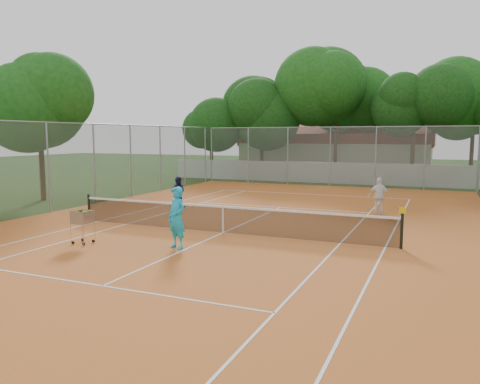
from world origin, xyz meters
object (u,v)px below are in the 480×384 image
at_px(player_far_left, 178,192).
at_px(player_far_right, 379,196).
at_px(clubhouse, 337,149).
at_px(player_near, 177,218).
at_px(tennis_net, 223,219).
at_px(ball_hopper, 83,226).

distance_m(player_far_left, player_far_right, 9.17).
height_order(clubhouse, player_far_right, clubhouse).
distance_m(clubhouse, player_far_right, 23.73).
distance_m(player_near, player_far_right, 10.07).
bearing_deg(player_near, tennis_net, 103.03).
bearing_deg(tennis_net, player_far_left, 135.28).
bearing_deg(player_far_right, player_near, 48.37).
height_order(player_far_left, ball_hopper, player_far_left).
bearing_deg(tennis_net, ball_hopper, -135.62).
relative_size(player_near, player_far_left, 1.27).
distance_m(clubhouse, ball_hopper, 32.34).
xyz_separation_m(clubhouse, ball_hopper, (-1.34, -32.27, -1.60)).
xyz_separation_m(tennis_net, player_far_right, (4.54, 6.23, 0.31)).
height_order(tennis_net, clubhouse, clubhouse).
height_order(player_near, player_far_right, player_near).
relative_size(clubhouse, player_far_right, 10.26).
xyz_separation_m(player_far_left, ball_hopper, (1.10, -7.67, -0.16)).
xyz_separation_m(tennis_net, player_near, (-0.31, -2.59, 0.45)).
xyz_separation_m(player_near, player_far_left, (-4.13, 6.99, -0.20)).
relative_size(tennis_net, clubhouse, 0.72).
bearing_deg(ball_hopper, tennis_net, 51.04).
height_order(player_far_right, ball_hopper, player_far_right).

